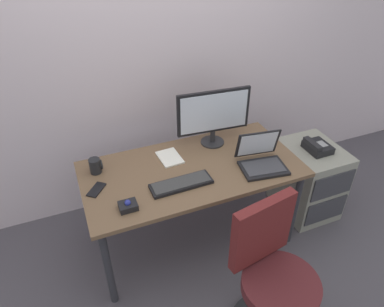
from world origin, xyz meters
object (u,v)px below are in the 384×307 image
object	(u,v)px
trackball_mouse	(128,206)
paper_notepad	(170,157)
desk_phone	(317,147)
cell_phone	(96,190)
laptop	(261,159)
file_cabinet	(308,180)
coffee_mug	(96,166)
office_chair	(272,282)
monitor_main	(214,114)
keyboard	(181,184)

from	to	relation	value
trackball_mouse	paper_notepad	distance (m)	0.57
desk_phone	paper_notepad	distance (m)	1.17
desk_phone	trackball_mouse	distance (m)	1.56
cell_phone	trackball_mouse	bearing A→B (deg)	-18.83
laptop	file_cabinet	bearing A→B (deg)	10.66
coffee_mug	paper_notepad	bearing A→B (deg)	-3.78
coffee_mug	office_chair	bearing A→B (deg)	-53.44
paper_notepad	trackball_mouse	bearing A→B (deg)	-135.36
monitor_main	keyboard	bearing A→B (deg)	-136.48
coffee_mug	desk_phone	bearing A→B (deg)	-8.99
cell_phone	file_cabinet	bearing A→B (deg)	37.61
trackball_mouse	keyboard	bearing A→B (deg)	12.48
file_cabinet	laptop	world-z (taller)	laptop
desk_phone	office_chair	size ratio (longest dim) A/B	0.21
office_chair	coffee_mug	world-z (taller)	office_chair
coffee_mug	cell_phone	world-z (taller)	coffee_mug
laptop	monitor_main	bearing A→B (deg)	116.05
laptop	cell_phone	distance (m)	1.13
office_chair	trackball_mouse	distance (m)	0.95
file_cabinet	laptop	xyz separation A→B (m)	(-0.59, -0.11, 0.45)
monitor_main	file_cabinet	bearing A→B (deg)	-19.83
desk_phone	laptop	size ratio (longest dim) A/B	0.58
paper_notepad	cell_phone	world-z (taller)	paper_notepad
file_cabinet	desk_phone	xyz separation A→B (m)	(-0.01, -0.02, 0.35)
paper_notepad	file_cabinet	bearing A→B (deg)	-10.43
office_chair	coffee_mug	bearing A→B (deg)	126.56
laptop	coffee_mug	xyz separation A→B (m)	(-1.08, 0.36, 0.00)
office_chair	cell_phone	distance (m)	1.21
desk_phone	trackball_mouse	bearing A→B (deg)	-173.73
cell_phone	office_chair	bearing A→B (deg)	-7.09
paper_notepad	office_chair	bearing A→B (deg)	-75.67
trackball_mouse	coffee_mug	distance (m)	0.45
laptop	trackball_mouse	size ratio (longest dim) A/B	3.15
keyboard	laptop	xyz separation A→B (m)	(0.60, -0.01, 0.04)
laptop	cell_phone	size ratio (longest dim) A/B	2.44
monitor_main	trackball_mouse	world-z (taller)	monitor_main
desk_phone	trackball_mouse	xyz separation A→B (m)	(-1.55, -0.17, 0.07)
monitor_main	coffee_mug	bearing A→B (deg)	-177.81
trackball_mouse	cell_phone	size ratio (longest dim) A/B	0.77
office_chair	keyboard	xyz separation A→B (m)	(-0.29, 0.70, 0.29)
laptop	paper_notepad	distance (m)	0.65
office_chair	laptop	world-z (taller)	same
file_cabinet	desk_phone	world-z (taller)	desk_phone
monitor_main	coffee_mug	distance (m)	0.91
office_chair	coffee_mug	xyz separation A→B (m)	(-0.78, 1.05, 0.33)
trackball_mouse	cell_phone	world-z (taller)	trackball_mouse
office_chair	keyboard	distance (m)	0.81
file_cabinet	coffee_mug	world-z (taller)	coffee_mug
office_chair	laptop	size ratio (longest dim) A/B	2.71
monitor_main	keyboard	xyz separation A→B (m)	(-0.40, -0.38, -0.23)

